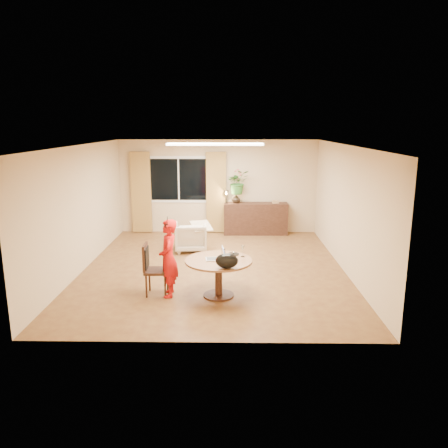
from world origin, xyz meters
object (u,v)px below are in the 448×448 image
armchair (191,237)px  sideboard (256,219)px  dining_table (219,268)px  child (169,258)px  dining_chair (157,269)px

armchair → sideboard: 2.36m
dining_table → child: size_ratio=0.86×
sideboard → dining_chair: bearing=-114.3°
dining_chair → child: (0.23, -0.05, 0.23)m
dining_table → armchair: size_ratio=1.57×
dining_table → armchair: 2.98m
dining_chair → armchair: (0.35, 2.80, -0.12)m
child → sideboard: 4.88m
dining_table → sideboard: 4.63m
dining_chair → sideboard: (2.02, 4.47, -0.03)m
dining_chair → sideboard: dining_chair is taller
child → sideboard: bearing=152.4°
sideboard → child: bearing=-111.6°
dining_table → armchair: armchair is taller
dining_table → dining_chair: dining_chair is taller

